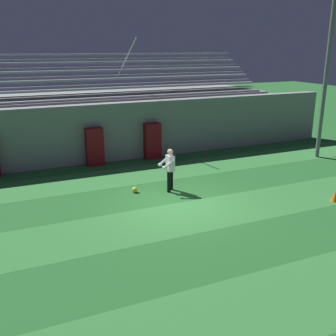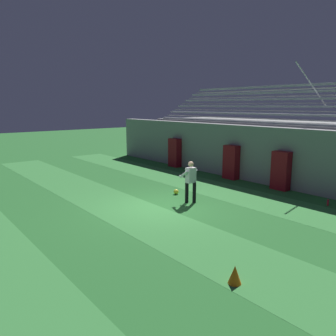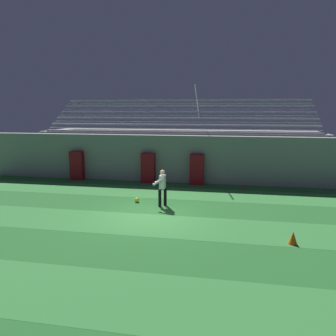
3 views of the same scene
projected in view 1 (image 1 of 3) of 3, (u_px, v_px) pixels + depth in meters
ground_plane at (177, 204)px, 13.93m from camera, size 80.00×80.00×0.00m
turf_stripe_near at (291, 299)px, 8.68m from camera, size 28.00×2.43×0.01m
turf_stripe_mid at (191, 216)px, 12.94m from camera, size 28.00×2.43×0.01m
turf_stripe_far at (141, 174)px, 17.19m from camera, size 28.00×2.43×0.01m
back_wall at (121, 131)px, 19.20m from camera, size 24.00×0.60×2.80m
padding_pillar_gate_left at (95, 147)px, 18.31m from camera, size 0.81×0.44×1.77m
padding_pillar_gate_right at (152, 141)px, 19.43m from camera, size 0.81×0.44×1.77m
bleacher_stand at (106, 120)px, 21.52m from camera, size 18.00×4.75×5.83m
floodlight_pole at (330, 45)px, 18.37m from camera, size 0.90×0.36×8.65m
goalkeeper at (170, 167)px, 14.95m from camera, size 0.57×0.57×1.67m
soccer_ball at (135, 190)px, 15.03m from camera, size 0.22×0.22×0.22m
traffic_cone at (335, 196)px, 14.13m from camera, size 0.30×0.30×0.42m
water_bottle at (205, 154)px, 19.96m from camera, size 0.07×0.07×0.24m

